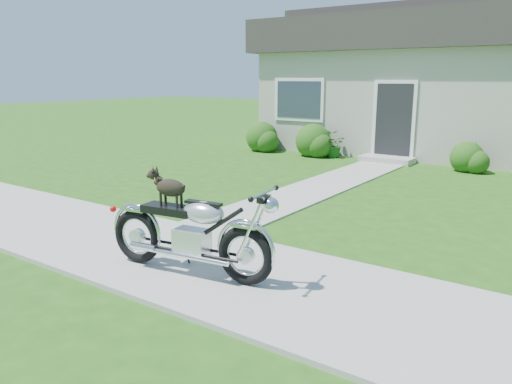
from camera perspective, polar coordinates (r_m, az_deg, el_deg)
ground at (r=5.93m, az=-1.56°, el=-9.51°), size 80.00×80.00×0.00m
sidewalk at (r=5.93m, az=-1.56°, el=-9.33°), size 24.00×2.20×0.04m
walkway at (r=10.78m, az=7.90°, el=0.80°), size 1.20×8.00×0.03m
house at (r=16.71m, az=24.23°, el=11.51°), size 12.60×7.03×4.50m
shrub_row at (r=13.79m, az=15.69°, el=4.71°), size 10.49×1.03×1.03m
potted_plant_left at (r=14.56m, az=8.71°, el=5.37°), size 0.75×0.68×0.75m
potted_plant_right at (r=13.35m, az=23.17°, el=3.79°), size 0.58×0.58×0.75m
motorcycle_with_dog at (r=5.76m, az=-7.51°, el=-4.40°), size 2.22×0.67×1.19m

